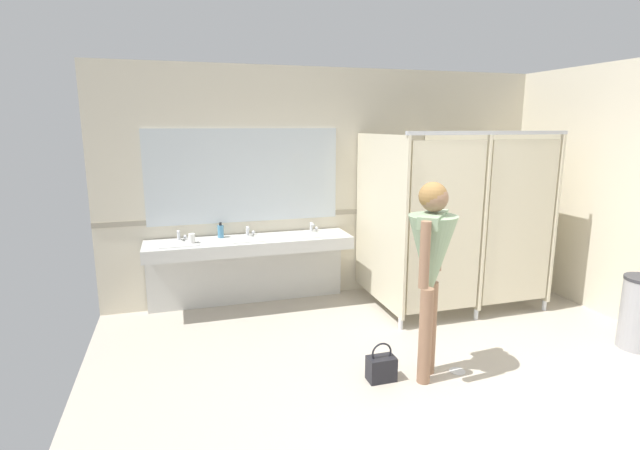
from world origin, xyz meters
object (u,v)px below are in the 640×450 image
person_standing (431,257)px  handbag (381,368)px  soap_dispenser (221,231)px  trash_bin (640,313)px  paper_cup (192,239)px

person_standing → handbag: 1.04m
handbag → person_standing: bearing=-9.2°
person_standing → soap_dispenser: (-1.50, 2.15, -0.15)m
trash_bin → soap_dispenser: (-3.75, 2.25, 0.57)m
paper_cup → soap_dispenser: bearing=30.3°
trash_bin → handbag: size_ratio=2.10×
trash_bin → handbag: trash_bin is taller
handbag → soap_dispenser: bearing=118.1°
trash_bin → paper_cup: paper_cup is taller
person_standing → handbag: (-0.39, 0.06, -0.96)m
trash_bin → handbag: 2.65m
person_standing → soap_dispenser: bearing=124.9°
trash_bin → soap_dispenser: size_ratio=3.99×
person_standing → handbag: person_standing is taller
handbag → trash_bin: bearing=-3.4°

